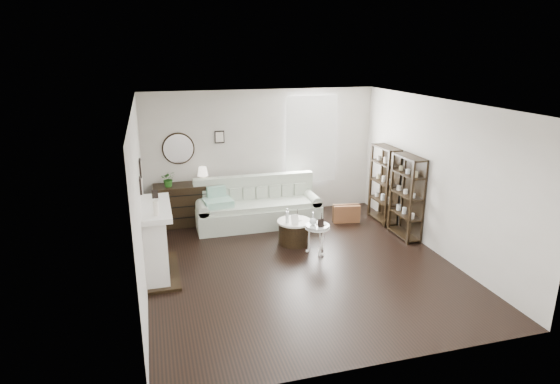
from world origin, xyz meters
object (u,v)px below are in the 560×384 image
object	(u,v)px
sofa	(257,209)
dresser	(186,204)
drum_table	(294,232)
pedestal_table	(317,227)

from	to	relation	value
sofa	dresser	xyz separation A→B (m)	(-1.41, 0.39, 0.10)
drum_table	dresser	bearing A→B (deg)	139.71
sofa	dresser	bearing A→B (deg)	164.51
dresser	drum_table	size ratio (longest dim) A/B	1.98
sofa	drum_table	xyz separation A→B (m)	(0.44, -1.18, -0.10)
drum_table	pedestal_table	bearing A→B (deg)	-63.56
drum_table	pedestal_table	distance (m)	0.64
dresser	drum_table	distance (m)	2.44
dresser	pedestal_table	xyz separation A→B (m)	(2.11, -2.09, 0.06)
dresser	pedestal_table	bearing A→B (deg)	-44.74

